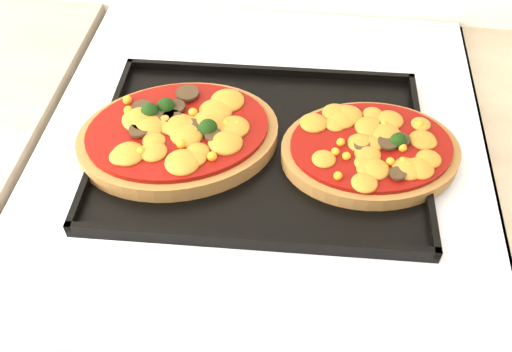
% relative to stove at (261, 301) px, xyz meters
% --- Properties ---
extents(stove, '(0.60, 0.60, 0.91)m').
position_rel_stove_xyz_m(stove, '(0.00, 0.00, 0.00)').
color(stove, silver).
rests_on(stove, floor).
extents(baking_tray, '(0.43, 0.32, 0.02)m').
position_rel_stove_xyz_m(baking_tray, '(-0.00, -0.04, 0.47)').
color(baking_tray, black).
rests_on(baking_tray, stove).
extents(pizza_left, '(0.30, 0.26, 0.04)m').
position_rel_stove_xyz_m(pizza_left, '(-0.10, -0.04, 0.48)').
color(pizza_left, olive).
rests_on(pizza_left, baking_tray).
extents(pizza_right, '(0.25, 0.20, 0.03)m').
position_rel_stove_xyz_m(pizza_right, '(0.14, -0.04, 0.48)').
color(pizza_right, olive).
rests_on(pizza_right, baking_tray).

